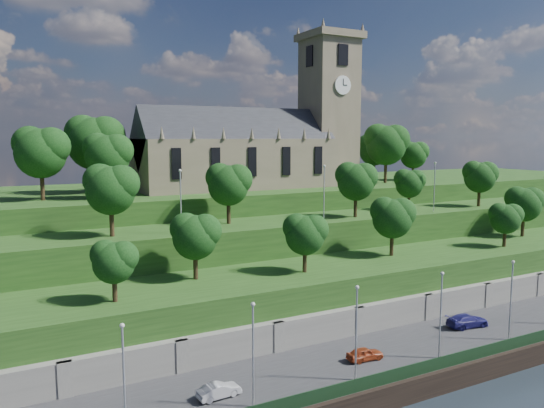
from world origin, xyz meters
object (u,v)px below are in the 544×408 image
church (262,142)px  car_middle (219,390)px  car_left (365,354)px  car_right (467,321)px

church → car_middle: 51.67m
church → car_left: church is taller
car_middle → car_right: (31.01, 2.11, 0.11)m
car_middle → car_left: bearing=-93.5°
church → car_middle: (-24.64, -40.82, -19.91)m
car_left → car_middle: bearing=95.4°
church → car_middle: church is taller
church → car_right: church is taller
car_middle → car_right: size_ratio=0.74×
church → car_left: size_ratio=10.56×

